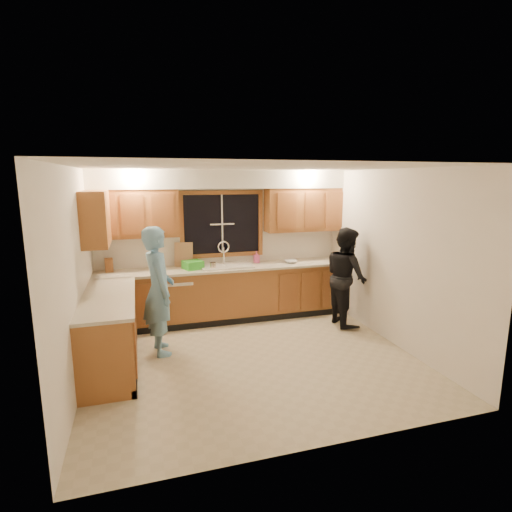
{
  "coord_description": "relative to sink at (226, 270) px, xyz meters",
  "views": [
    {
      "loc": [
        -1.39,
        -4.78,
        2.36
      ],
      "look_at": [
        0.23,
        0.65,
        1.26
      ],
      "focal_mm": 28.0,
      "sensor_mm": 36.0,
      "label": 1
    }
  ],
  "objects": [
    {
      "name": "floor",
      "position": [
        0.0,
        -1.6,
        -0.86
      ],
      "size": [
        4.2,
        4.2,
        0.0
      ],
      "primitive_type": "plane",
      "color": "beige",
      "rests_on": "ground"
    },
    {
      "name": "ceiling",
      "position": [
        0.0,
        -1.6,
        1.64
      ],
      "size": [
        4.2,
        4.2,
        0.0
      ],
      "primitive_type": "plane",
      "rotation": [
        3.14,
        0.0,
        0.0
      ],
      "color": "white"
    },
    {
      "name": "wall_back",
      "position": [
        0.0,
        0.3,
        0.39
      ],
      "size": [
        4.2,
        0.0,
        4.2
      ],
      "primitive_type": "plane",
      "rotation": [
        1.57,
        0.0,
        0.0
      ],
      "color": "white",
      "rests_on": "ground"
    },
    {
      "name": "wall_left",
      "position": [
        -2.1,
        -1.6,
        0.39
      ],
      "size": [
        0.0,
        3.8,
        3.8
      ],
      "primitive_type": "plane",
      "rotation": [
        1.57,
        0.0,
        1.57
      ],
      "color": "white",
      "rests_on": "ground"
    },
    {
      "name": "wall_right",
      "position": [
        2.1,
        -1.6,
        0.39
      ],
      "size": [
        0.0,
        3.8,
        3.8
      ],
      "primitive_type": "plane",
      "rotation": [
        1.57,
        0.0,
        -1.57
      ],
      "color": "white",
      "rests_on": "ground"
    },
    {
      "name": "base_cabinets_back",
      "position": [
        0.0,
        -0.0,
        -0.42
      ],
      "size": [
        4.2,
        0.6,
        0.88
      ],
      "primitive_type": "cube",
      "color": "#A2612F",
      "rests_on": "ground"
    },
    {
      "name": "base_cabinets_left",
      "position": [
        -1.8,
        -1.25,
        -0.42
      ],
      "size": [
        0.6,
        1.9,
        0.88
      ],
      "primitive_type": "cube",
      "color": "#A2612F",
      "rests_on": "ground"
    },
    {
      "name": "countertop_back",
      "position": [
        0.0,
        -0.02,
        0.04
      ],
      "size": [
        4.2,
        0.63,
        0.04
      ],
      "primitive_type": "cube",
      "color": "beige",
      "rests_on": "base_cabinets_back"
    },
    {
      "name": "countertop_left",
      "position": [
        -1.79,
        -1.25,
        0.04
      ],
      "size": [
        0.63,
        1.9,
        0.04
      ],
      "primitive_type": "cube",
      "color": "beige",
      "rests_on": "base_cabinets_left"
    },
    {
      "name": "upper_cabinets_left",
      "position": [
        -1.43,
        0.13,
        0.96
      ],
      "size": [
        1.35,
        0.33,
        0.75
      ],
      "primitive_type": "cube",
      "color": "#A2612F",
      "rests_on": "wall_back"
    },
    {
      "name": "upper_cabinets_right",
      "position": [
        1.43,
        0.13,
        0.96
      ],
      "size": [
        1.35,
        0.33,
        0.75
      ],
      "primitive_type": "cube",
      "color": "#A2612F",
      "rests_on": "wall_back"
    },
    {
      "name": "upper_cabinets_return",
      "position": [
        -1.94,
        -0.48,
        0.96
      ],
      "size": [
        0.33,
        0.9,
        0.75
      ],
      "primitive_type": "cube",
      "color": "#A2612F",
      "rests_on": "wall_left"
    },
    {
      "name": "soffit",
      "position": [
        0.0,
        0.12,
        1.49
      ],
      "size": [
        4.2,
        0.35,
        0.3
      ],
      "primitive_type": "cube",
      "color": "white",
      "rests_on": "wall_back"
    },
    {
      "name": "window_frame",
      "position": [
        0.0,
        0.29,
        0.74
      ],
      "size": [
        1.44,
        0.03,
        1.14
      ],
      "color": "black",
      "rests_on": "wall_back"
    },
    {
      "name": "sink",
      "position": [
        0.0,
        0.0,
        0.0
      ],
      "size": [
        0.86,
        0.52,
        0.57
      ],
      "color": "white",
      "rests_on": "countertop_back"
    },
    {
      "name": "dishwasher",
      "position": [
        -0.85,
        -0.01,
        -0.45
      ],
      "size": [
        0.6,
        0.56,
        0.82
      ],
      "primitive_type": "cube",
      "color": "white",
      "rests_on": "floor"
    },
    {
      "name": "stove",
      "position": [
        -1.8,
        -1.82,
        -0.41
      ],
      "size": [
        0.58,
        0.75,
        0.9
      ],
      "primitive_type": "cube",
      "color": "white",
      "rests_on": "floor"
    },
    {
      "name": "man",
      "position": [
        -1.16,
        -1.03,
        0.01
      ],
      "size": [
        0.5,
        0.69,
        1.75
      ],
      "primitive_type": "imported",
      "rotation": [
        0.0,
        0.0,
        1.71
      ],
      "color": "#6FA9D2",
      "rests_on": "floor"
    },
    {
      "name": "woman",
      "position": [
        1.82,
        -0.76,
        -0.06
      ],
      "size": [
        0.63,
        0.79,
        1.6
      ],
      "primitive_type": "imported",
      "rotation": [
        0.0,
        0.0,
        1.54
      ],
      "color": "black",
      "rests_on": "floor"
    },
    {
      "name": "knife_block",
      "position": [
        -1.85,
        0.14,
        0.16
      ],
      "size": [
        0.13,
        0.11,
        0.22
      ],
      "primitive_type": "cube",
      "rotation": [
        0.0,
        0.0,
        0.12
      ],
      "color": "#98572A",
      "rests_on": "countertop_back"
    },
    {
      "name": "cutting_board",
      "position": [
        -0.68,
        0.22,
        0.26
      ],
      "size": [
        0.32,
        0.17,
        0.4
      ],
      "primitive_type": "cube",
      "rotation": [
        -0.21,
        0.0,
        -0.23
      ],
      "color": "tan",
      "rests_on": "countertop_back"
    },
    {
      "name": "dish_crate",
      "position": [
        -0.56,
        -0.02,
        0.12
      ],
      "size": [
        0.35,
        0.34,
        0.13
      ],
      "primitive_type": "cube",
      "rotation": [
        0.0,
        0.0,
        0.32
      ],
      "color": "green",
      "rests_on": "countertop_back"
    },
    {
      "name": "soap_bottle",
      "position": [
        0.57,
        0.15,
        0.16
      ],
      "size": [
        0.09,
        0.1,
        0.2
      ],
      "primitive_type": "imported",
      "rotation": [
        0.0,
        0.0,
        -0.01
      ],
      "color": "#E25696",
      "rests_on": "countertop_back"
    },
    {
      "name": "bowl",
      "position": [
        1.14,
        -0.05,
        0.08
      ],
      "size": [
        0.22,
        0.22,
        0.05
      ],
      "primitive_type": "imported",
      "rotation": [
        0.0,
        0.0,
        -0.05
      ],
      "color": "silver",
      "rests_on": "countertop_back"
    },
    {
      "name": "can_left",
      "position": [
        -0.23,
        -0.13,
        0.11
      ],
      "size": [
        0.06,
        0.06,
        0.11
      ],
      "primitive_type": "cylinder",
      "rotation": [
        0.0,
        0.0,
        0.02
      ],
      "color": "#C5B297",
      "rests_on": "countertop_back"
    },
    {
      "name": "can_right",
      "position": [
        -0.27,
        -0.14,
        0.11
      ],
      "size": [
        0.08,
        0.08,
        0.11
      ],
      "primitive_type": "cylinder",
      "rotation": [
        0.0,
        0.0,
        0.23
      ],
      "color": "#C5B297",
      "rests_on": "countertop_back"
    }
  ]
}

